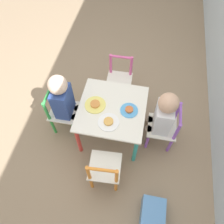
{
  "coord_description": "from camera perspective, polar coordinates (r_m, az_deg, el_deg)",
  "views": [
    {
      "loc": [
        1.04,
        0.2,
        2.01
      ],
      "look_at": [
        0.0,
        0.0,
        0.37
      ],
      "focal_mm": 35.0,
      "sensor_mm": 36.0,
      "label": 1
    }
  ],
  "objects": [
    {
      "name": "ground_plane",
      "position": [
        2.27,
        0.0,
        -5.11
      ],
      "size": [
        6.0,
        6.0,
        0.0
      ],
      "primitive_type": "plane",
      "color": "#8C755B"
    },
    {
      "name": "plate_back",
      "position": [
        1.87,
        4.49,
        0.5
      ],
      "size": [
        0.15,
        0.15,
        0.03
      ],
      "color": "#4C9EE0",
      "rests_on": "kids_table"
    },
    {
      "name": "plate_front",
      "position": [
        1.91,
        -4.41,
        1.94
      ],
      "size": [
        0.18,
        0.18,
        0.03
      ],
      "color": "#EADB66",
      "rests_on": "kids_table"
    },
    {
      "name": "kids_table",
      "position": [
        1.94,
        0.0,
        0.04
      ],
      "size": [
        0.58,
        0.58,
        0.44
      ],
      "color": "silver",
      "rests_on": "ground_plane"
    },
    {
      "name": "chair_purple",
      "position": [
        2.06,
        13.5,
        -3.95
      ],
      "size": [
        0.26,
        0.26,
        0.51
      ],
      "rotation": [
        0.0,
        0.0,
        0.01
      ],
      "color": "silver",
      "rests_on": "ground_plane"
    },
    {
      "name": "plate_right",
      "position": [
        1.81,
        -0.91,
        -2.62
      ],
      "size": [
        0.18,
        0.18,
        0.03
      ],
      "color": "white",
      "rests_on": "kids_table"
    },
    {
      "name": "chair_pink",
      "position": [
        2.34,
        1.94,
        8.33
      ],
      "size": [
        0.27,
        0.27,
        0.51
      ],
      "rotation": [
        0.0,
        0.0,
        -4.68
      ],
      "color": "silver",
      "rests_on": "ground_plane"
    },
    {
      "name": "chair_green",
      "position": [
        2.15,
        -12.94,
        0.11
      ],
      "size": [
        0.27,
        0.27,
        0.51
      ],
      "rotation": [
        0.0,
        0.0,
        -3.12
      ],
      "color": "silver",
      "rests_on": "ground_plane"
    },
    {
      "name": "child_front",
      "position": [
        1.98,
        -12.34,
        2.89
      ],
      "size": [
        0.2,
        0.22,
        0.74
      ],
      "rotation": [
        0.0,
        0.0,
        -3.12
      ],
      "color": "#4C608E",
      "rests_on": "ground_plane"
    },
    {
      "name": "child_back",
      "position": [
        1.9,
        12.77,
        -1.04
      ],
      "size": [
        0.2,
        0.22,
        0.72
      ],
      "rotation": [
        0.0,
        0.0,
        0.01
      ],
      "color": "#7A6B5B",
      "rests_on": "ground_plane"
    },
    {
      "name": "chair_orange",
      "position": [
        1.85,
        -1.96,
        -14.85
      ],
      "size": [
        0.28,
        0.28,
        0.51
      ],
      "rotation": [
        0.0,
        0.0,
        -1.5
      ],
      "color": "silver",
      "rests_on": "ground_plane"
    },
    {
      "name": "storage_bin",
      "position": [
        1.97,
        10.37,
        -26.21
      ],
      "size": [
        0.35,
        0.19,
        0.15
      ],
      "color": "#4C7FB7",
      "rests_on": "ground_plane"
    }
  ]
}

